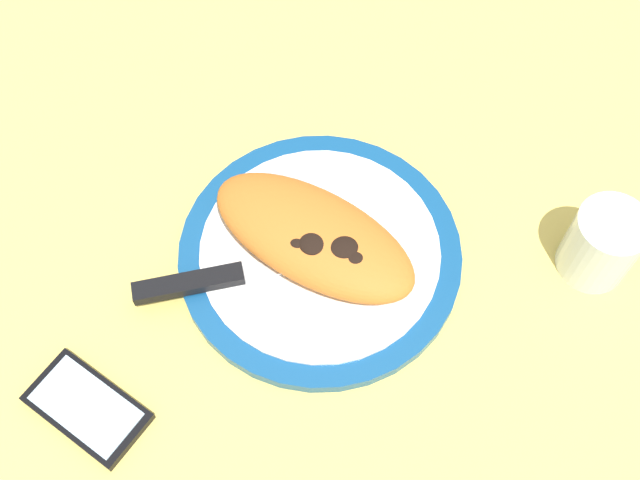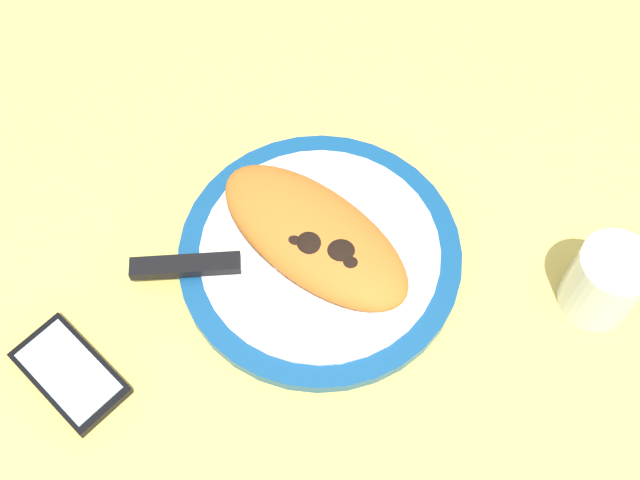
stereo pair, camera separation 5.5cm
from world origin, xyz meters
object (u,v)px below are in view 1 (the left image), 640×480
Objects in this scene: plate at (320,254)px; knife at (221,278)px; smartphone at (87,408)px; fork at (322,199)px; water_glass at (600,247)px; calzone at (313,238)px.

plate is 1.39× the size of knife.
knife is 1.72× the size of smartphone.
knife is at bearing 69.22° from fork.
water_glass is at bearing -149.46° from knife.
water_glass is (-36.91, -35.19, 2.97)cm from smartphone.
smartphone is (11.47, 23.37, -3.44)cm from calzone.
fork is (2.36, -5.30, 1.11)cm from plate.
knife reaches higher than smartphone.
fork is 27.90cm from water_glass.
knife is 37.06cm from water_glass.
plate is at bearing -134.46° from knife.
smartphone is at bearing 63.87° from calzone.
plate is 3.25cm from calzone.
fork is 1.92× the size of water_glass.
plate is at bearing -158.60° from calzone.
knife is (7.13, 7.26, 1.40)cm from plate.
fork is at bearing -108.67° from smartphone.
smartphone is 1.45× the size of water_glass.
plate is at bearing 25.01° from water_glass.
calzone reaches higher than smartphone.
plate is at bearing -117.18° from smartphone.
calzone is at bearing 21.40° from plate.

